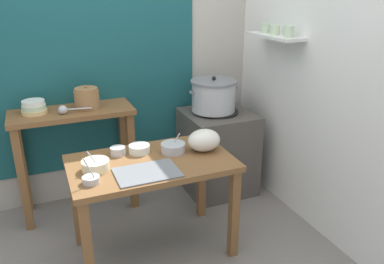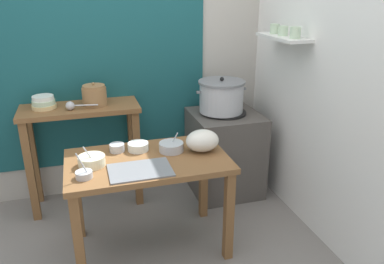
{
  "view_description": "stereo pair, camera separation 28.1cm",
  "coord_description": "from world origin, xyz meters",
  "views": [
    {
      "loc": [
        -0.57,
        -2.22,
        1.83
      ],
      "look_at": [
        0.45,
        0.2,
        0.82
      ],
      "focal_mm": 35.83,
      "sensor_mm": 36.0,
      "label": 1
    },
    {
      "loc": [
        -0.3,
        -2.32,
        1.83
      ],
      "look_at": [
        0.45,
        0.2,
        0.82
      ],
      "focal_mm": 35.83,
      "sensor_mm": 36.0,
      "label": 2
    }
  ],
  "objects": [
    {
      "name": "ladle",
      "position": [
        -0.39,
        0.75,
        0.94
      ],
      "size": [
        0.25,
        0.08,
        0.07
      ],
      "color": "#B7BABF",
      "rests_on": "back_shelf_table"
    },
    {
      "name": "stove_block",
      "position": [
        0.91,
        0.7,
        0.38
      ],
      "size": [
        0.6,
        0.61,
        0.78
      ],
      "color": "#4C4742",
      "rests_on": "ground"
    },
    {
      "name": "wall_back",
      "position": [
        0.08,
        1.1,
        1.3
      ],
      "size": [
        4.4,
        0.12,
        2.6
      ],
      "color": "#B2ADA3",
      "rests_on": "ground"
    },
    {
      "name": "serving_tray",
      "position": [
        0.01,
        -0.12,
        0.72
      ],
      "size": [
        0.4,
        0.28,
        0.01
      ],
      "primitive_type": "cube",
      "color": "slate",
      "rests_on": "prep_table"
    },
    {
      "name": "prep_bowl_4",
      "position": [
        -0.34,
        -0.11,
        0.75
      ],
      "size": [
        0.1,
        0.1,
        0.18
      ],
      "color": "#B7BABF",
      "rests_on": "prep_table"
    },
    {
      "name": "plastic_bag",
      "position": [
        0.49,
        0.07,
        0.8
      ],
      "size": [
        0.24,
        0.2,
        0.16
      ],
      "primitive_type": "ellipsoid",
      "color": "silver",
      "rests_on": "prep_table"
    },
    {
      "name": "prep_bowl_2",
      "position": [
        0.27,
        0.13,
        0.76
      ],
      "size": [
        0.17,
        0.17,
        0.14
      ],
      "color": "#B7BABF",
      "rests_on": "prep_table"
    },
    {
      "name": "wall_right",
      "position": [
        1.4,
        0.2,
        1.3
      ],
      "size": [
        0.3,
        3.2,
        2.6
      ],
      "color": "white",
      "rests_on": "ground"
    },
    {
      "name": "clay_pot",
      "position": [
        -0.2,
        0.83,
        0.98
      ],
      "size": [
        0.2,
        0.2,
        0.19
      ],
      "color": "olive",
      "rests_on": "back_shelf_table"
    },
    {
      "name": "steamer_pot",
      "position": [
        0.87,
        0.72,
        0.92
      ],
      "size": [
        0.46,
        0.41,
        0.31
      ],
      "color": "#B7BABF",
      "rests_on": "stove_block"
    },
    {
      "name": "prep_table",
      "position": [
        0.09,
        0.05,
        0.61
      ],
      "size": [
        1.1,
        0.66,
        0.72
      ],
      "color": "brown",
      "rests_on": "ground"
    },
    {
      "name": "prep_bowl_1",
      "position": [
        -0.1,
        0.24,
        0.75
      ],
      "size": [
        0.11,
        0.11,
        0.06
      ],
      "color": "#B7BABF",
      "rests_on": "prep_table"
    },
    {
      "name": "prep_bowl_0",
      "position": [
        -0.28,
        0.05,
        0.76
      ],
      "size": [
        0.18,
        0.18,
        0.15
      ],
      "color": "beige",
      "rests_on": "prep_table"
    },
    {
      "name": "back_shelf_table",
      "position": [
        -0.33,
        0.83,
        0.68
      ],
      "size": [
        0.96,
        0.4,
        0.9
      ],
      "color": "brown",
      "rests_on": "ground"
    },
    {
      "name": "bowl_stack_enamel",
      "position": [
        -0.6,
        0.86,
        0.95
      ],
      "size": [
        0.19,
        0.19,
        0.11
      ],
      "color": "#E5C684",
      "rests_on": "back_shelf_table"
    },
    {
      "name": "prep_bowl_3",
      "position": [
        0.05,
        0.21,
        0.75
      ],
      "size": [
        0.15,
        0.15,
        0.06
      ],
      "color": "silver",
      "rests_on": "prep_table"
    },
    {
      "name": "ground_plane",
      "position": [
        0.0,
        0.0,
        0.0
      ],
      "size": [
        9.0,
        9.0,
        0.0
      ],
      "primitive_type": "plane",
      "color": "gray"
    }
  ]
}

